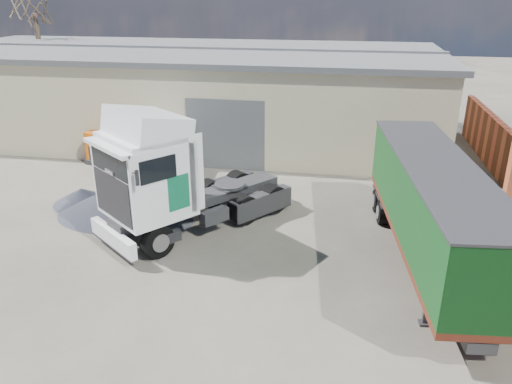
% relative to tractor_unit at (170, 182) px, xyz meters
% --- Properties ---
extents(ground, '(120.00, 120.00, 0.00)m').
position_rel_tractor_unit_xyz_m(ground, '(2.33, -2.51, -2.10)').
color(ground, '#2C2923').
rests_on(ground, ground).
extents(warehouse, '(30.60, 12.60, 5.42)m').
position_rel_tractor_unit_xyz_m(warehouse, '(-3.67, 13.49, 0.56)').
color(warehouse, beige).
rests_on(warehouse, ground).
extents(tractor_unit, '(6.74, 7.46, 4.99)m').
position_rel_tractor_unit_xyz_m(tractor_unit, '(0.00, 0.00, 0.00)').
color(tractor_unit, black).
rests_on(tractor_unit, ground).
extents(box_trailer, '(3.35, 10.96, 3.59)m').
position_rel_tractor_unit_xyz_m(box_trailer, '(9.14, -0.56, 0.09)').
color(box_trailer, '#2D2D30').
rests_on(box_trailer, ground).
extents(panel_van, '(2.12, 4.72, 1.89)m').
position_rel_tractor_unit_xyz_m(panel_van, '(-2.72, 5.23, -1.12)').
color(panel_van, black).
rests_on(panel_van, ground).
extents(orange_skip, '(3.10, 2.37, 1.72)m').
position_rel_tractor_unit_xyz_m(orange_skip, '(-5.67, 7.29, -1.35)').
color(orange_skip, '#2D2D30').
rests_on(orange_skip, ground).
extents(gravel_heap, '(6.98, 6.29, 1.13)m').
position_rel_tractor_unit_xyz_m(gravel_heap, '(-2.76, 1.55, -1.58)').
color(gravel_heap, black).
rests_on(gravel_heap, ground).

